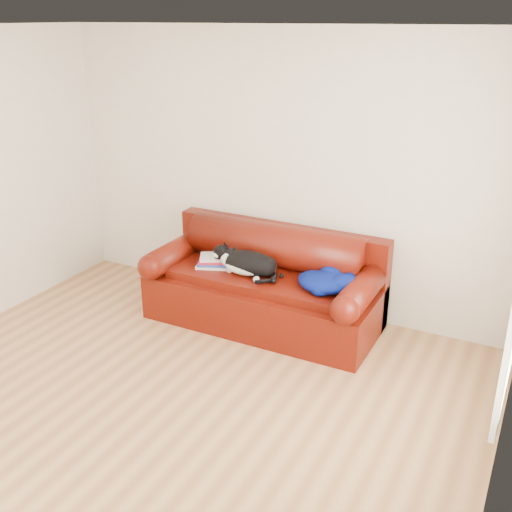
{
  "coord_description": "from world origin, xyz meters",
  "views": [
    {
      "loc": [
        2.3,
        -2.94,
        2.66
      ],
      "look_at": [
        0.08,
        1.35,
        0.72
      ],
      "focal_mm": 42.0,
      "sensor_mm": 36.0,
      "label": 1
    }
  ],
  "objects_px": {
    "cat": "(248,264)",
    "book_stack": "(215,261)",
    "sofa_base": "(263,299)",
    "blanket": "(328,281)"
  },
  "relations": [
    {
      "from": "blanket",
      "to": "sofa_base",
      "type": "bearing_deg",
      "value": 175.57
    },
    {
      "from": "cat",
      "to": "book_stack",
      "type": "bearing_deg",
      "value": 178.75
    },
    {
      "from": "sofa_base",
      "to": "cat",
      "type": "xyz_separation_m",
      "value": [
        -0.11,
        -0.09,
        0.36
      ]
    },
    {
      "from": "cat",
      "to": "blanket",
      "type": "bearing_deg",
      "value": 6.4
    },
    {
      "from": "book_stack",
      "to": "cat",
      "type": "bearing_deg",
      "value": -4.73
    },
    {
      "from": "sofa_base",
      "to": "book_stack",
      "type": "relative_size",
      "value": 5.77
    },
    {
      "from": "sofa_base",
      "to": "blanket",
      "type": "bearing_deg",
      "value": -4.43
    },
    {
      "from": "book_stack",
      "to": "blanket",
      "type": "distance_m",
      "value": 1.12
    },
    {
      "from": "sofa_base",
      "to": "blanket",
      "type": "distance_m",
      "value": 0.72
    },
    {
      "from": "sofa_base",
      "to": "cat",
      "type": "bearing_deg",
      "value": -141.65
    }
  ]
}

